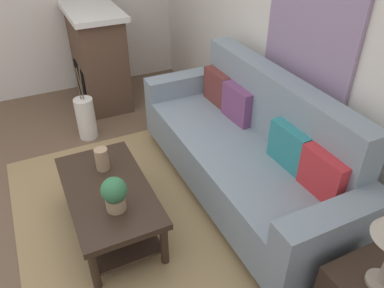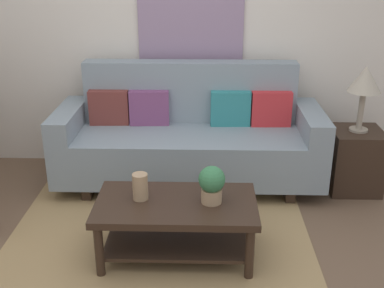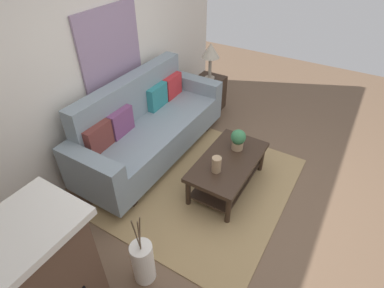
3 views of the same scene
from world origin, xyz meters
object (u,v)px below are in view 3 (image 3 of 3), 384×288
at_px(framed_painting, 111,45).
at_px(side_table, 209,94).
at_px(potted_plant_tabletop, 238,139).
at_px(floor_vase, 143,262).
at_px(throw_pillow_teal, 157,97).
at_px(tabletop_vase, 216,164).
at_px(throw_pillow_maroon, 98,138).
at_px(throw_pillow_crimson, 172,86).
at_px(coffee_table, 228,167).
at_px(couch, 149,127).
at_px(table_lamp, 211,52).
at_px(throw_pillow_plum, 121,122).

bearing_deg(framed_painting, side_table, -21.26).
xyz_separation_m(potted_plant_tabletop, floor_vase, (-1.69, 0.13, -0.34)).
xyz_separation_m(throw_pillow_teal, tabletop_vase, (-0.67, -1.28, -0.16)).
distance_m(throw_pillow_maroon, throw_pillow_teal, 1.11).
height_order(throw_pillow_maroon, throw_pillow_teal, same).
bearing_deg(side_table, throw_pillow_crimson, 162.38).
xyz_separation_m(throw_pillow_crimson, coffee_table, (-0.79, -1.31, -0.37)).
bearing_deg(couch, throw_pillow_maroon, 170.45).
bearing_deg(floor_vase, potted_plant_tabletop, -4.41).
distance_m(potted_plant_tabletop, side_table, 1.70).
height_order(couch, throw_pillow_maroon, couch).
relative_size(throw_pillow_teal, table_lamp, 0.63).
bearing_deg(framed_painting, throw_pillow_crimson, -24.69).
distance_m(couch, throw_pillow_crimson, 0.79).
xyz_separation_m(throw_pillow_crimson, framed_painting, (-0.74, 0.34, 0.76)).
distance_m(throw_pillow_plum, throw_pillow_teal, 0.74).
xyz_separation_m(throw_pillow_plum, framed_painting, (0.37, 0.34, 0.76)).
bearing_deg(couch, coffee_table, -92.50).
relative_size(throw_pillow_teal, potted_plant_tabletop, 1.37).
relative_size(couch, throw_pillow_crimson, 6.53).
height_order(side_table, table_lamp, table_lamp).
bearing_deg(throw_pillow_maroon, potted_plant_tabletop, -54.64).
relative_size(throw_pillow_plum, tabletop_vase, 1.93).
height_order(couch, coffee_table, couch).
height_order(throw_pillow_plum, throw_pillow_crimson, same).
height_order(floor_vase, framed_painting, framed_painting).
bearing_deg(coffee_table, throw_pillow_teal, 72.16).
relative_size(tabletop_vase, floor_vase, 0.41).
relative_size(potted_plant_tabletop, table_lamp, 0.46).
bearing_deg(throw_pillow_plum, coffee_table, -76.35).
xyz_separation_m(floor_vase, framed_painting, (1.50, 1.52, 1.21)).
bearing_deg(throw_pillow_plum, framed_painting, 42.60).
bearing_deg(table_lamp, throw_pillow_teal, 168.09).
bearing_deg(throw_pillow_plum, floor_vase, -133.65).
distance_m(throw_pillow_crimson, tabletop_vase, 1.65).
relative_size(coffee_table, framed_painting, 1.13).
distance_m(couch, side_table, 1.49).
relative_size(throw_pillow_plum, framed_painting, 0.37).
xyz_separation_m(throw_pillow_crimson, potted_plant_tabletop, (-0.55, -1.31, -0.11)).
distance_m(throw_pillow_crimson, table_lamp, 0.83).
relative_size(side_table, table_lamp, 0.98).
xyz_separation_m(throw_pillow_teal, throw_pillow_crimson, (0.37, 0.00, 0.00)).
distance_m(coffee_table, tabletop_vase, 0.32).
distance_m(throw_pillow_maroon, framed_painting, 1.12).
xyz_separation_m(couch, throw_pillow_maroon, (-0.74, 0.12, 0.25)).
bearing_deg(potted_plant_tabletop, throw_pillow_plum, 113.13).
height_order(throw_pillow_teal, coffee_table, throw_pillow_teal).
height_order(throw_pillow_crimson, floor_vase, throw_pillow_crimson).
distance_m(table_lamp, floor_vase, 3.21).
distance_m(tabletop_vase, side_table, 2.07).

